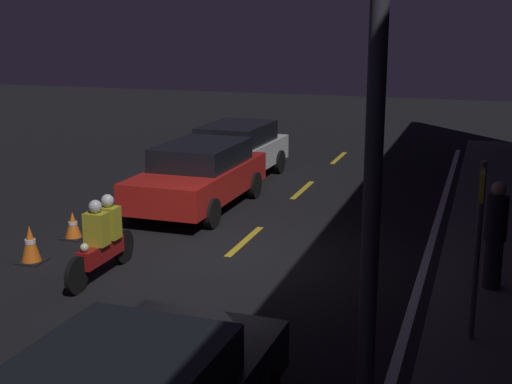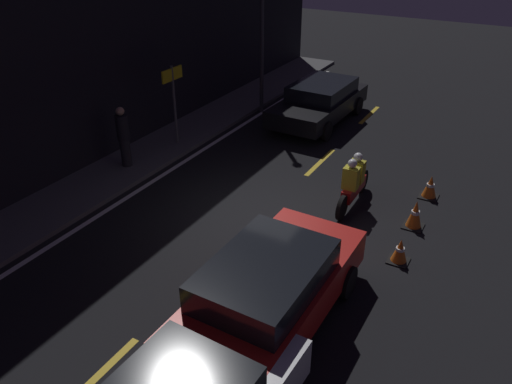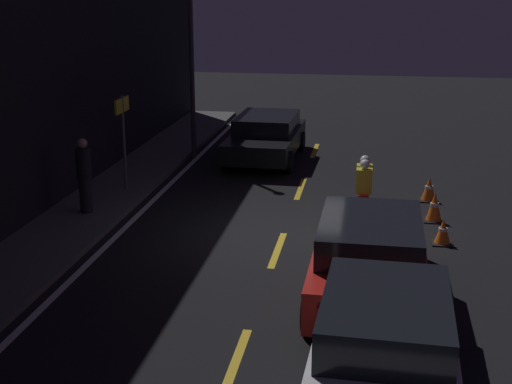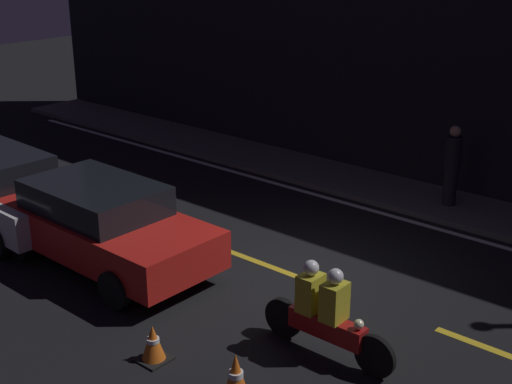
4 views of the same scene
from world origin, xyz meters
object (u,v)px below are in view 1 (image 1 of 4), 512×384
object	(u,v)px
sedan_white	(235,151)
traffic_cone_near	(73,225)
street_lamp	(374,161)
shop_sign	(480,216)
motorcycle	(102,240)
traffic_cone_mid	(30,244)
taxi_red	(199,174)
pedestrian	(495,234)

from	to	relation	value
sedan_white	traffic_cone_near	distance (m)	6.11
street_lamp	shop_sign	bearing A→B (deg)	169.10
sedan_white	motorcycle	bearing A→B (deg)	5.08
traffic_cone_mid	traffic_cone_near	bearing A→B (deg)	-177.46
motorcycle	shop_sign	distance (m)	6.17
traffic_cone_mid	street_lamp	distance (m)	8.97
taxi_red	traffic_cone_mid	world-z (taller)	taxi_red
taxi_red	pedestrian	bearing A→B (deg)	62.45
shop_sign	street_lamp	bearing A→B (deg)	-10.90
shop_sign	street_lamp	distance (m)	4.33
motorcycle	pedestrian	world-z (taller)	pedestrian
taxi_red	motorcycle	xyz separation A→B (m)	(4.64, 0.17, -0.15)
pedestrian	street_lamp	distance (m)	6.51
street_lamp	motorcycle	bearing A→B (deg)	-132.74
sedan_white	traffic_cone_near	xyz separation A→B (m)	(5.95, -1.26, -0.53)
shop_sign	motorcycle	bearing A→B (deg)	-97.80
sedan_white	shop_sign	distance (m)	10.66
shop_sign	taxi_red	bearing A→B (deg)	-131.47
pedestrian	street_lamp	xyz separation A→B (m)	(6.03, -1.02, 2.24)
traffic_cone_near	shop_sign	size ratio (longest dim) A/B	0.23
motorcycle	traffic_cone_near	world-z (taller)	motorcycle
motorcycle	pedestrian	distance (m)	6.38
street_lamp	pedestrian	bearing A→B (deg)	170.40
motorcycle	traffic_cone_mid	distance (m)	1.63
taxi_red	traffic_cone_near	distance (m)	3.35
taxi_red	sedan_white	bearing A→B (deg)	-175.12
sedan_white	taxi_red	world-z (taller)	sedan_white
traffic_cone_mid	pedestrian	distance (m)	7.93
shop_sign	street_lamp	world-z (taller)	street_lamp
motorcycle	traffic_cone_mid	xyz separation A→B (m)	(-0.21, -1.59, -0.31)
sedan_white	pedestrian	world-z (taller)	pedestrian
taxi_red	shop_sign	bearing A→B (deg)	49.23
shop_sign	sedan_white	bearing A→B (deg)	-142.89
traffic_cone_mid	street_lamp	world-z (taller)	street_lamp
sedan_white	street_lamp	bearing A→B (deg)	26.41
sedan_white	motorcycle	world-z (taller)	sedan_white
shop_sign	traffic_cone_mid	bearing A→B (deg)	-97.75
traffic_cone_near	street_lamp	size ratio (longest dim) A/B	0.09
pedestrian	taxi_red	bearing A→B (deg)	-118.25
sedan_white	taxi_red	distance (m)	3.01
taxi_red	shop_sign	distance (m)	8.31
traffic_cone_near	street_lamp	world-z (taller)	street_lamp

